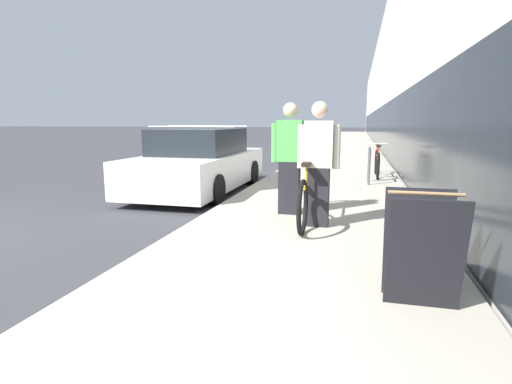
{
  "coord_description": "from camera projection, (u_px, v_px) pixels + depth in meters",
  "views": [
    {
      "loc": [
        6.17,
        -3.39,
        1.58
      ],
      "look_at": [
        1.74,
        14.06,
        -1.6
      ],
      "focal_mm": 28.0,
      "sensor_mm": 36.0,
      "label": 1
    }
  ],
  "objects": [
    {
      "name": "parked_sedan_curbside",
      "position": [
        200.0,
        163.0,
        9.04
      ],
      "size": [
        1.95,
        4.52,
        1.49
      ],
      "color": "white",
      "rests_on": "ground"
    },
    {
      "name": "sidewalk_slab",
      "position": [
        347.0,
        147.0,
        23.69
      ],
      "size": [
        3.38,
        70.0,
        0.15
      ],
      "color": "#B2AA99",
      "rests_on": "ground"
    },
    {
      "name": "tandem_bicycle",
      "position": [
        310.0,
        194.0,
        5.84
      ],
      "size": [
        0.52,
        2.44,
        0.91
      ],
      "color": "black",
      "rests_on": "sidewalk_slab"
    },
    {
      "name": "person_rider",
      "position": [
        318.0,
        165.0,
        5.44
      ],
      "size": [
        0.58,
        0.23,
        1.7
      ],
      "color": "black",
      "rests_on": "sidewalk_slab"
    },
    {
      "name": "sandwich_board_sign",
      "position": [
        422.0,
        247.0,
        3.16
      ],
      "size": [
        0.56,
        0.56,
        0.9
      ],
      "color": "black",
      "rests_on": "sidewalk_slab"
    },
    {
      "name": "cruiser_bike_nearest",
      "position": [
        377.0,
        163.0,
        10.43
      ],
      "size": [
        0.52,
        1.77,
        0.86
      ],
      "color": "black",
      "rests_on": "sidewalk_slab"
    },
    {
      "name": "person_bystander",
      "position": [
        290.0,
        159.0,
        6.18
      ],
      "size": [
        0.58,
        0.23,
        1.72
      ],
      "color": "black",
      "rests_on": "sidewalk_slab"
    },
    {
      "name": "storefront_facade",
      "position": [
        446.0,
        92.0,
        29.06
      ],
      "size": [
        10.01,
        70.0,
        7.49
      ],
      "color": "silver",
      "rests_on": "ground"
    },
    {
      "name": "bike_rack_hoop",
      "position": [
        369.0,
        161.0,
        9.33
      ],
      "size": [
        0.05,
        0.6,
        0.84
      ],
      "color": "#4C4C51",
      "rests_on": "sidewalk_slab"
    }
  ]
}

